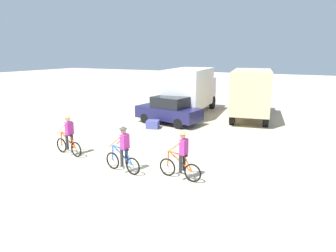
% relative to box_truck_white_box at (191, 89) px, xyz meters
% --- Properties ---
extents(ground_plane, '(120.00, 120.00, 0.00)m').
position_rel_box_truck_white_box_xyz_m(ground_plane, '(2.46, -12.41, -1.87)').
color(ground_plane, beige).
extents(box_truck_white_box, '(3.09, 6.97, 3.35)m').
position_rel_box_truck_white_box_xyz_m(box_truck_white_box, '(0.00, 0.00, 0.00)').
color(box_truck_white_box, white).
rests_on(box_truck_white_box, ground).
extents(box_truck_tan_camper, '(3.49, 7.05, 3.35)m').
position_rel_box_truck_white_box_xyz_m(box_truck_tan_camper, '(4.25, 0.45, 0.00)').
color(box_truck_tan_camper, '#CCB78E').
rests_on(box_truck_tan_camper, ground).
extents(sedan_parked, '(4.42, 2.39, 1.76)m').
position_rel_box_truck_white_box_xyz_m(sedan_parked, '(-0.03, -3.59, -0.99)').
color(sedan_parked, '#1E1E4C').
rests_on(sedan_parked, ground).
extents(cyclist_orange_shirt, '(1.72, 0.54, 1.82)m').
position_rel_box_truck_white_box_xyz_m(cyclist_orange_shirt, '(-1.27, -11.03, -1.03)').
color(cyclist_orange_shirt, black).
rests_on(cyclist_orange_shirt, ground).
extents(cyclist_cowboy_hat, '(1.72, 0.53, 1.82)m').
position_rel_box_truck_white_box_xyz_m(cyclist_cowboy_hat, '(2.06, -11.59, -1.03)').
color(cyclist_cowboy_hat, black).
rests_on(cyclist_cowboy_hat, ground).
extents(cyclist_near_camera, '(1.73, 0.52, 1.82)m').
position_rel_box_truck_white_box_xyz_m(cyclist_near_camera, '(4.29, -11.20, -1.03)').
color(cyclist_near_camera, black).
rests_on(cyclist_near_camera, ground).
extents(supply_crate, '(0.90, 0.88, 0.48)m').
position_rel_box_truck_white_box_xyz_m(supply_crate, '(-0.38, -5.09, -1.64)').
color(supply_crate, '#4C5199').
rests_on(supply_crate, ground).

